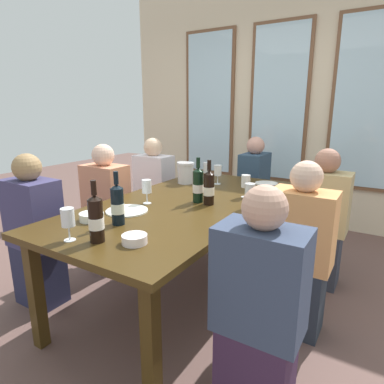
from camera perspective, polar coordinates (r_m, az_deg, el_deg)
ground_plane at (r=2.71m, az=-1.16°, el=-16.88°), size 12.00×12.00×0.00m
back_wall_with_windows at (r=4.28m, az=14.90°, el=14.51°), size 4.25×0.10×2.90m
dining_table at (r=2.43m, az=-1.24°, el=-3.25°), size 1.05×2.10×0.74m
white_plate_0 at (r=3.04m, az=12.76°, el=1.45°), size 0.20×0.20×0.01m
white_plate_1 at (r=2.22m, az=-11.21°, el=-3.19°), size 0.28×0.28×0.01m
metal_pitcher at (r=2.98m, az=-1.11°, el=3.37°), size 0.16×0.16×0.19m
wine_bottle_0 at (r=2.37m, az=1.05°, el=1.21°), size 0.08×0.08×0.33m
wine_bottle_1 at (r=1.73m, az=-16.29°, el=-4.45°), size 0.08×0.08×0.32m
wine_bottle_2 at (r=2.31m, az=2.94°, el=0.76°), size 0.08×0.08×0.32m
wine_bottle_3 at (r=1.96m, az=-12.78°, el=-2.12°), size 0.08×0.08×0.32m
tasting_bowl_0 at (r=1.70m, az=-9.92°, el=-8.04°), size 0.13×0.13×0.05m
tasting_bowl_1 at (r=2.10m, az=-16.99°, el=-4.10°), size 0.15×0.15×0.05m
wine_glass_0 at (r=2.25m, az=10.00°, el=0.15°), size 0.07×0.07×0.17m
wine_glass_1 at (r=1.79m, az=-20.72°, el=-4.26°), size 0.07×0.07×0.17m
wine_glass_2 at (r=3.13m, az=-1.92°, el=4.37°), size 0.07×0.07×0.17m
wine_glass_3 at (r=2.94m, az=4.48°, el=3.60°), size 0.07×0.07×0.17m
wine_glass_4 at (r=3.07m, az=2.60°, el=4.16°), size 0.07×0.07×0.17m
wine_glass_5 at (r=2.35m, az=-7.86°, el=0.86°), size 0.07×0.07×0.17m
wine_glass_6 at (r=2.53m, az=9.29°, el=1.66°), size 0.07×0.07×0.17m
seated_person_0 at (r=3.01m, az=-14.55°, el=-3.07°), size 0.38×0.24×1.11m
seated_person_1 at (r=2.18m, az=18.15°, el=-10.12°), size 0.38×0.24×1.11m
seated_person_2 at (r=3.50m, az=-6.54°, el=-0.26°), size 0.38×0.24×1.11m
seated_person_3 at (r=2.82m, az=21.49°, el=-4.84°), size 0.38×0.24×1.11m
seated_person_4 at (r=2.61m, az=-25.48°, el=-6.77°), size 0.38×0.24×1.11m
seated_person_5 at (r=1.57m, az=11.45°, el=-20.03°), size 0.38×0.24×1.11m
seated_person_6 at (r=3.68m, az=10.60°, el=0.32°), size 0.24×0.38×1.11m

